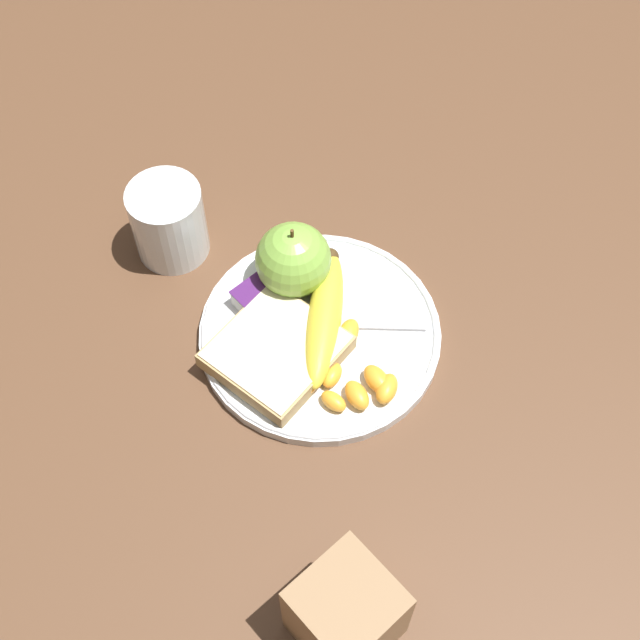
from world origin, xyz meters
name	(u,v)px	position (x,y,z in m)	size (l,w,h in m)	color
ground_plane	(320,337)	(0.00, 0.00, 0.00)	(3.00, 3.00, 0.00)	brown
plate	(320,333)	(0.00, 0.00, 0.01)	(0.24, 0.24, 0.01)	silver
juice_glass	(169,223)	(-0.04, 0.19, 0.04)	(0.08, 0.08, 0.09)	silver
apple	(293,260)	(0.02, 0.06, 0.05)	(0.08, 0.08, 0.08)	#84BC47
banana	(322,314)	(0.01, 0.01, 0.03)	(0.14, 0.13, 0.03)	yellow
bread_slice	(277,351)	(-0.05, 0.01, 0.02)	(0.13, 0.12, 0.02)	tan
fork	(323,323)	(0.01, 0.00, 0.01)	(0.14, 0.13, 0.00)	#B2B2B7
jam_packet	(256,297)	(-0.03, 0.07, 0.02)	(0.04, 0.03, 0.02)	silver
orange_segment_0	(386,389)	(0.00, -0.09, 0.02)	(0.04, 0.03, 0.02)	#F9A32D
orange_segment_1	(349,333)	(0.02, -0.02, 0.02)	(0.04, 0.03, 0.02)	#F9A32D
orange_segment_2	(332,375)	(-0.03, -0.05, 0.02)	(0.03, 0.03, 0.02)	#F9A32D
orange_segment_3	(309,378)	(-0.05, -0.04, 0.02)	(0.04, 0.04, 0.02)	#F9A32D
orange_segment_4	(373,382)	(0.00, -0.08, 0.02)	(0.02, 0.04, 0.02)	#F9A32D
orange_segment_5	(334,401)	(-0.05, -0.07, 0.02)	(0.02, 0.03, 0.02)	#F9A32D
orange_segment_6	(357,395)	(-0.03, -0.08, 0.02)	(0.03, 0.04, 0.02)	#F9A32D
condiment_caddy	(346,613)	(-0.17, -0.22, 0.05)	(0.07, 0.07, 0.09)	#93704C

